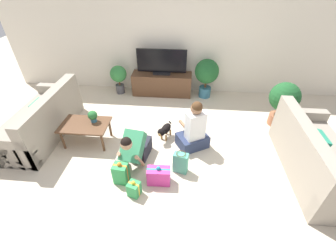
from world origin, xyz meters
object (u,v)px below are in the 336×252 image
at_px(sofa_left, 42,121).
at_px(gift_box_b, 134,189).
at_px(person_sitting, 194,131).
at_px(person_kneeling, 136,148).
at_px(gift_box_a, 159,176).
at_px(tv, 162,63).
at_px(gift_bag_a, 181,163).
at_px(tv_console, 162,84).
at_px(potted_plant_back_right, 207,74).
at_px(sofa_right, 315,158).
at_px(dog, 165,130).
at_px(potted_plant_back_left, 119,76).
at_px(gift_box_c, 121,173).
at_px(coffee_table, 85,126).
at_px(potted_plant_corner_right, 284,100).
at_px(tabletop_plant, 93,116).

xyz_separation_m(sofa_left, gift_box_b, (2.07, -1.27, -0.18)).
distance_m(person_sitting, gift_box_b, 1.45).
distance_m(person_kneeling, gift_box_a, 0.61).
relative_size(tv, gift_bag_a, 3.00).
height_order(tv_console, potted_plant_back_right, potted_plant_back_right).
relative_size(sofa_right, dog, 4.15).
distance_m(sofa_left, gift_box_b, 2.43).
distance_m(potted_plant_back_left, gift_box_a, 3.16).
relative_size(person_sitting, gift_box_c, 2.41).
xyz_separation_m(person_kneeling, person_sitting, (0.95, 0.49, 0.03)).
xyz_separation_m(coffee_table, person_sitting, (1.97, 0.05, -0.01)).
relative_size(sofa_left, potted_plant_back_left, 2.68).
xyz_separation_m(potted_plant_corner_right, gift_bag_a, (-1.96, -1.50, -0.39)).
relative_size(person_kneeling, tabletop_plant, 3.63).
bearing_deg(person_kneeling, sofa_right, 10.36).
height_order(potted_plant_corner_right, person_kneeling, potted_plant_corner_right).
bearing_deg(potted_plant_back_left, potted_plant_corner_right, -16.35).
height_order(gift_box_a, tabletop_plant, tabletop_plant).
bearing_deg(person_sitting, gift_box_a, 30.45).
height_order(potted_plant_back_right, potted_plant_back_left, potted_plant_back_right).
height_order(dog, gift_bag_a, gift_bag_a).
relative_size(tv_console, dog, 3.14).
relative_size(potted_plant_corner_right, dog, 2.00).
relative_size(tv, person_kneeling, 1.47).
relative_size(gift_box_c, tabletop_plant, 1.81).
xyz_separation_m(potted_plant_back_left, tabletop_plant, (0.05, -1.89, 0.07)).
relative_size(coffee_table, gift_box_b, 2.97).
distance_m(person_kneeling, gift_box_c, 0.48).
distance_m(potted_plant_back_right, gift_bag_a, 2.65).
bearing_deg(dog, potted_plant_corner_right, 38.74).
xyz_separation_m(person_sitting, dog, (-0.54, 0.17, -0.15)).
distance_m(tv, tabletop_plant, 2.22).
relative_size(sofa_right, potted_plant_back_right, 2.03).
bearing_deg(potted_plant_corner_right, gift_box_c, -147.89).
bearing_deg(gift_box_c, coffee_table, 134.92).
xyz_separation_m(sofa_right, person_kneeling, (-2.85, -0.04, 0.02)).
relative_size(potted_plant_back_left, gift_box_b, 2.51).
distance_m(coffee_table, gift_box_a, 1.70).
bearing_deg(potted_plant_corner_right, tabletop_plant, -167.03).
distance_m(tv, potted_plant_corner_right, 2.79).
relative_size(tv, gift_box_c, 2.96).
relative_size(sofa_left, sofa_right, 1.00).
distance_m(sofa_right, tv_console, 3.64).
height_order(tv_console, gift_box_c, tv_console).
distance_m(sofa_left, person_kneeling, 2.06).
relative_size(sofa_left, potted_plant_corner_right, 2.07).
relative_size(sofa_right, tv, 1.63).
bearing_deg(potted_plant_back_left, tabletop_plant, -88.60).
height_order(coffee_table, tabletop_plant, tabletop_plant).
bearing_deg(potted_plant_corner_right, gift_box_b, -142.23).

